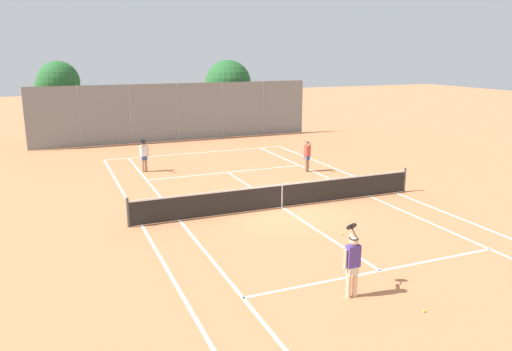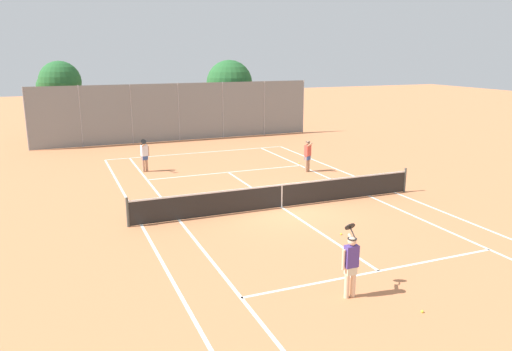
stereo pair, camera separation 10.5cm
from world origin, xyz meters
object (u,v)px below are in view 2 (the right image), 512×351
at_px(player_far_left, 145,154).
at_px(tree_behind_left, 58,83).
at_px(loose_tennis_ball_1, 341,234).
at_px(tree_behind_right, 228,85).
at_px(loose_tennis_ball_3, 422,311).
at_px(player_near_side, 351,262).
at_px(loose_tennis_ball_2, 299,163).
at_px(tennis_net, 282,195).
at_px(player_far_right, 308,154).

distance_m(player_far_left, tree_behind_left, 12.66).
height_order(player_far_left, loose_tennis_ball_1, player_far_left).
distance_m(player_far_left, tree_behind_right, 14.11).
xyz_separation_m(loose_tennis_ball_1, loose_tennis_ball_3, (-0.98, -5.17, 0.00)).
distance_m(player_near_side, loose_tennis_ball_2, 15.41).
bearing_deg(tree_behind_left, loose_tennis_ball_1, -71.10).
bearing_deg(loose_tennis_ball_3, player_near_side, 131.01).
xyz_separation_m(tennis_net, player_far_right, (3.82, 5.01, 0.40)).
relative_size(player_near_side, tree_behind_left, 0.33).
xyz_separation_m(player_far_right, tree_behind_right, (0.71, 14.18, 2.65)).
bearing_deg(tree_behind_left, loose_tennis_ball_3, -76.15).
relative_size(loose_tennis_ball_1, tree_behind_right, 0.01).
distance_m(player_far_left, loose_tennis_ball_1, 12.55).
relative_size(player_far_left, loose_tennis_ball_3, 26.88).
relative_size(tennis_net, tree_behind_left, 2.22).
relative_size(player_far_left, loose_tennis_ball_2, 26.88).
distance_m(tennis_net, player_far_right, 6.32).
distance_m(loose_tennis_ball_2, tree_behind_right, 12.84).
height_order(player_far_left, player_far_right, player_far_left).
distance_m(tennis_net, tree_behind_left, 21.57).
height_order(tree_behind_left, tree_behind_right, same).
bearing_deg(player_far_right, tennis_net, -127.34).
distance_m(loose_tennis_ball_1, loose_tennis_ball_3, 5.26).
bearing_deg(tree_behind_right, loose_tennis_ball_3, -100.09).
bearing_deg(loose_tennis_ball_1, loose_tennis_ball_2, 70.22).
bearing_deg(loose_tennis_ball_3, loose_tennis_ball_1, 79.27).
bearing_deg(loose_tennis_ball_2, player_far_right, -103.93).
bearing_deg(tree_behind_left, loose_tennis_ball_2, -48.02).
height_order(player_near_side, tree_behind_left, tree_behind_left).
height_order(player_far_right, loose_tennis_ball_2, player_far_right).
bearing_deg(loose_tennis_ball_3, player_far_left, 101.55).
bearing_deg(tree_behind_right, player_far_right, -92.85).
distance_m(player_far_right, tree_behind_right, 14.44).
relative_size(player_far_right, loose_tennis_ball_1, 24.24).
xyz_separation_m(player_near_side, loose_tennis_ball_3, (1.16, -1.33, -0.89)).
bearing_deg(tennis_net, player_far_right, 52.66).
bearing_deg(loose_tennis_ball_2, tree_behind_left, 131.98).
height_order(loose_tennis_ball_1, loose_tennis_ball_2, same).
relative_size(player_far_right, loose_tennis_ball_2, 24.24).
height_order(tennis_net, loose_tennis_ball_1, tennis_net).
xyz_separation_m(loose_tennis_ball_1, tree_behind_left, (-8.04, 23.47, 3.87)).
height_order(tennis_net, player_far_right, player_far_right).
relative_size(tennis_net, loose_tennis_ball_2, 181.82).
bearing_deg(loose_tennis_ball_1, loose_tennis_ball_3, -100.73).
xyz_separation_m(player_far_left, tree_behind_right, (8.41, 11.02, 2.64)).
xyz_separation_m(player_far_right, tree_behind_left, (-11.32, 14.92, 2.99)).
bearing_deg(loose_tennis_ball_3, tree_behind_right, 79.91).
height_order(loose_tennis_ball_3, tree_behind_right, tree_behind_right).
bearing_deg(tree_behind_left, tree_behind_right, -3.54).
relative_size(player_near_side, loose_tennis_ball_2, 26.88).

